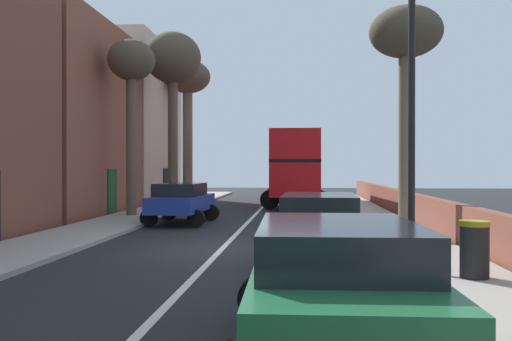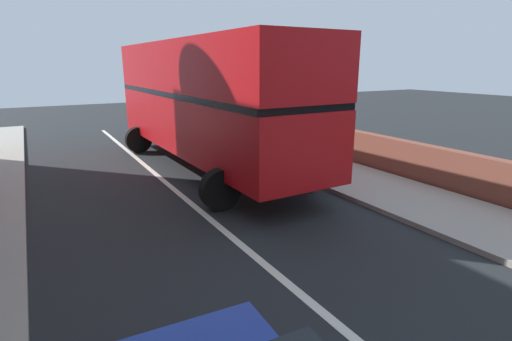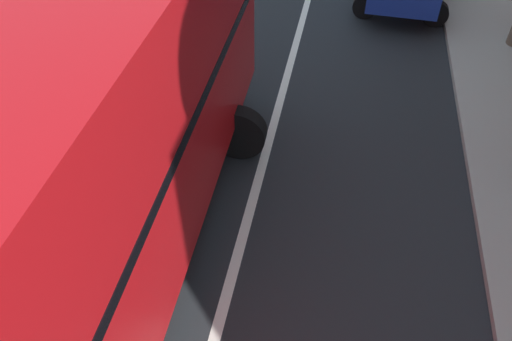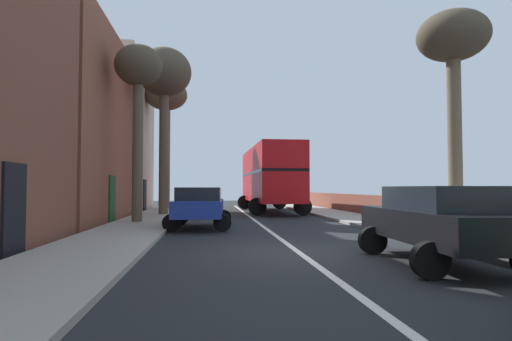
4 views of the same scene
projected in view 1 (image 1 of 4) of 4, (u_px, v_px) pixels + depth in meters
The scene contains 15 objects.
ground_plane at pixel (222, 249), 14.06m from camera, with size 84.00×84.00×0.00m, color black.
road_centre_line at pixel (222, 249), 14.06m from camera, with size 0.16×54.00×0.01m, color silver.
sidewalk_left at pixel (43, 245), 14.47m from camera, with size 2.60×60.00×0.12m, color #9E998E.
sidewalk_right at pixel (411, 249), 13.64m from camera, with size 2.60×60.00×0.12m, color #9E998E.
boundary_wall_right at pixel (473, 230), 13.50m from camera, with size 0.36×54.00×1.16m, color brown.
double_decker_bus at pixel (295, 164), 30.94m from camera, with size 3.69×10.88×4.06m.
parked_car_black_right_1 at pixel (319, 224), 11.91m from camera, with size 2.51×4.52×1.57m.
parked_car_blue_left_2 at pixel (181, 200), 20.48m from camera, with size 2.53×4.16×1.55m.
parked_car_green_right_3 at pixel (337, 279), 6.01m from camera, with size 2.60×4.56×1.56m.
street_tree_left_0 at pixel (188, 86), 34.15m from camera, with size 2.94×2.94×8.92m.
street_tree_left_2 at pixel (131, 72), 22.82m from camera, with size 2.02×2.02×7.53m.
street_tree_right_3 at pixel (406, 45), 15.41m from camera, with size 2.10×2.10×6.71m.
street_tree_left_6 at pixel (173, 64), 28.01m from camera, with size 2.96×2.96×9.16m.
lamppost_right at pixel (412, 85), 10.64m from camera, with size 0.32×0.32×6.31m.
litter_bin_right at pixel (474, 249), 9.86m from camera, with size 0.55×0.55×1.06m.
Camera 1 is at (2.10, -13.91, 2.17)m, focal length 37.39 mm.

